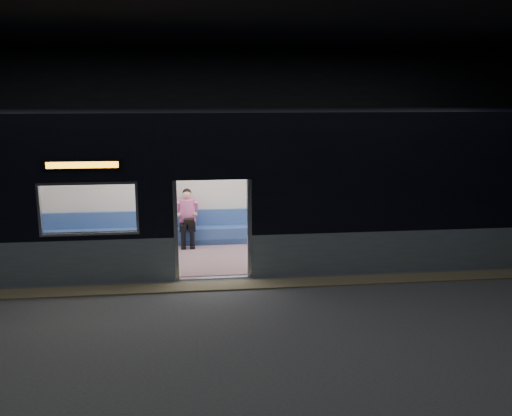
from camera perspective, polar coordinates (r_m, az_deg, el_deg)
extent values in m
cube|color=#47494C|center=(10.24, -4.22, -9.37)|extent=(24.00, 14.00, 0.01)
cube|color=black|center=(9.61, -4.71, 19.48)|extent=(24.00, 14.00, 0.04)
cube|color=black|center=(16.56, -5.42, 7.75)|extent=(24.00, 0.04, 5.00)
cube|color=black|center=(2.85, 1.30, -13.59)|extent=(24.00, 0.04, 5.00)
cube|color=#8C7F59|center=(10.75, -4.35, -8.21)|extent=(22.80, 0.50, 0.03)
cube|color=#8996A4|center=(12.25, 18.87, -4.14)|extent=(8.30, 0.12, 0.90)
cube|color=black|center=(11.92, 19.39, 3.27)|extent=(8.30, 0.12, 2.30)
cube|color=black|center=(10.65, -4.69, 6.06)|extent=(1.40, 0.12, 1.15)
cube|color=#B7BABC|center=(10.93, -8.43, -2.40)|extent=(0.08, 0.14, 2.05)
cube|color=#B7BABC|center=(10.98, -0.68, -2.20)|extent=(0.08, 0.14, 2.05)
cube|color=black|center=(10.80, -17.80, 4.35)|extent=(1.50, 0.04, 0.18)
cube|color=#FF9F0E|center=(10.79, -17.81, 4.34)|extent=(1.34, 0.03, 0.12)
cube|color=silver|center=(13.64, -5.05, 3.03)|extent=(18.00, 0.12, 3.20)
cube|color=black|center=(12.04, -4.99, 9.85)|extent=(18.00, 3.00, 0.15)
cube|color=#7D5B64|center=(12.59, -4.72, -5.12)|extent=(17.76, 2.76, 0.04)
cube|color=silver|center=(12.11, -4.91, 5.47)|extent=(17.76, 2.76, 0.10)
cube|color=#2F4989|center=(13.61, -4.90, -2.82)|extent=(11.00, 0.48, 0.41)
cube|color=#2F4989|center=(13.69, -4.96, -0.98)|extent=(11.00, 0.10, 0.40)
cube|color=#6E5059|center=(11.85, -20.79, -5.86)|extent=(4.40, 0.48, 0.41)
cube|color=#6E5059|center=(12.05, 11.39, -5.00)|extent=(4.40, 0.48, 0.41)
cylinder|color=silver|center=(11.21, -9.48, -1.31)|extent=(0.04, 0.04, 2.26)
cylinder|color=silver|center=(13.42, -9.03, 0.91)|extent=(0.04, 0.04, 2.26)
cylinder|color=silver|center=(11.27, 0.21, -1.07)|extent=(0.04, 0.04, 2.26)
cylinder|color=silver|center=(13.47, -0.93, 1.10)|extent=(0.04, 0.04, 2.26)
cylinder|color=silver|center=(13.23, -5.03, 4.28)|extent=(11.00, 0.03, 0.03)
cube|color=black|center=(13.31, -7.67, -1.95)|extent=(0.17, 0.48, 0.16)
cube|color=black|center=(13.31, -6.75, -1.93)|extent=(0.17, 0.48, 0.16)
cylinder|color=black|center=(13.17, -7.65, -3.35)|extent=(0.11, 0.11, 0.43)
cylinder|color=black|center=(13.17, -6.72, -3.32)|extent=(0.11, 0.11, 0.43)
cube|color=pink|center=(13.50, -7.21, -1.66)|extent=(0.40, 0.22, 0.20)
cylinder|color=pink|center=(13.45, -7.25, -0.16)|extent=(0.45, 0.45, 0.53)
sphere|color=tan|center=(13.36, -7.29, 1.39)|extent=(0.21, 0.21, 0.21)
sphere|color=black|center=(13.39, -7.29, 1.59)|extent=(0.22, 0.22, 0.22)
cube|color=black|center=(13.20, -7.06, -1.40)|extent=(0.28, 0.25, 0.13)
cube|color=white|center=(14.59, 15.03, 2.82)|extent=(1.05, 0.03, 0.68)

